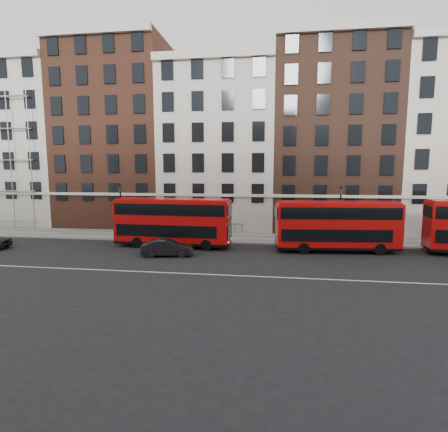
# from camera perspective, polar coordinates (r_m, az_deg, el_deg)

# --- Properties ---
(ground) EXTENTS (120.00, 120.00, 0.00)m
(ground) POSITION_cam_1_polar(r_m,az_deg,el_deg) (25.82, -6.70, -7.97)
(ground) COLOR black
(ground) RESTS_ON ground
(pavement) EXTENTS (80.00, 5.00, 0.15)m
(pavement) POSITION_cam_1_polar(r_m,az_deg,el_deg) (35.80, -2.45, -3.44)
(pavement) COLOR slate
(pavement) RESTS_ON ground
(kerb) EXTENTS (80.00, 0.30, 0.16)m
(kerb) POSITION_cam_1_polar(r_m,az_deg,el_deg) (33.39, -3.23, -4.23)
(kerb) COLOR gray
(kerb) RESTS_ON ground
(road_centre_line) EXTENTS (70.00, 0.12, 0.01)m
(road_centre_line) POSITION_cam_1_polar(r_m,az_deg,el_deg) (23.97, -7.93, -9.20)
(road_centre_line) COLOR white
(road_centre_line) RESTS_ON ground
(building_terrace) EXTENTS (64.00, 11.95, 22.00)m
(building_terrace) POSITION_cam_1_polar(r_m,az_deg,el_deg) (42.60, -1.11, 12.05)
(building_terrace) COLOR beige
(building_terrace) RESTS_ON ground
(bus_b) EXTENTS (10.44, 2.89, 4.35)m
(bus_b) POSITION_cam_1_polar(r_m,az_deg,el_deg) (31.66, -8.42, -0.81)
(bus_b) COLOR #C10A09
(bus_b) RESTS_ON ground
(bus_c) EXTENTS (10.30, 3.32, 4.26)m
(bus_c) POSITION_cam_1_polar(r_m,az_deg,el_deg) (30.85, 17.85, -1.40)
(bus_c) COLOR #C10A09
(bus_c) RESTS_ON ground
(car_front) EXTENTS (4.28, 2.13, 1.35)m
(car_front) POSITION_cam_1_polar(r_m,az_deg,el_deg) (28.53, -9.25, -5.13)
(car_front) COLOR black
(car_front) RESTS_ON ground
(lamp_post_left) EXTENTS (0.44, 0.44, 5.33)m
(lamp_post_left) POSITION_cam_1_polar(r_m,az_deg,el_deg) (36.19, -16.49, 1.19)
(lamp_post_left) COLOR black
(lamp_post_left) RESTS_ON pavement
(lamp_post_right) EXTENTS (0.44, 0.44, 5.33)m
(lamp_post_right) POSITION_cam_1_polar(r_m,az_deg,el_deg) (33.34, 18.43, 0.60)
(lamp_post_right) COLOR black
(lamp_post_right) RESTS_ON pavement
(iron_railings) EXTENTS (6.60, 0.06, 1.00)m
(iron_railings) POSITION_cam_1_polar(r_m,az_deg,el_deg) (37.83, -1.85, -1.95)
(iron_railings) COLOR black
(iron_railings) RESTS_ON pavement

